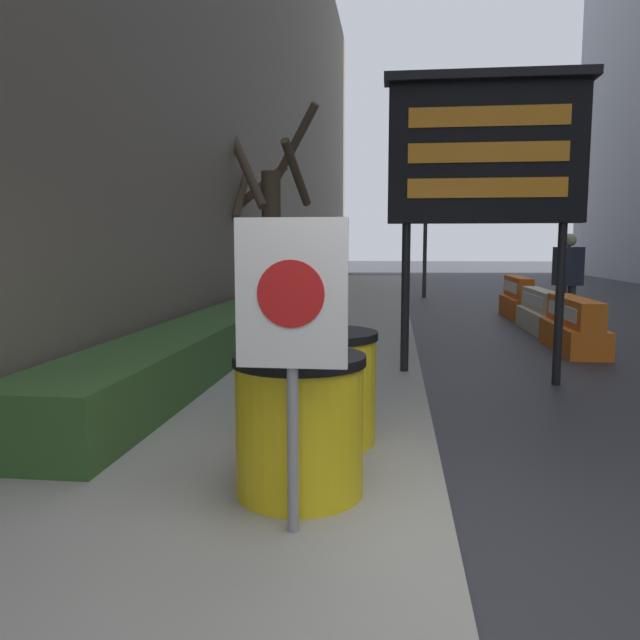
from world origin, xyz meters
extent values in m
plane|color=#2D2D33|center=(0.00, 0.00, 0.00)|extent=(120.00, 120.00, 0.00)
cube|color=gray|center=(-1.67, 0.00, 0.06)|extent=(3.33, 56.00, 0.12)
cube|color=#335628|center=(-2.73, 4.86, 0.40)|extent=(0.90, 7.95, 0.56)
cylinder|color=#4C3D2D|center=(-2.72, 9.22, 1.58)|extent=(0.37, 0.37, 2.91)
cylinder|color=#4C3D2D|center=(-3.12, 8.76, 3.12)|extent=(1.04, 1.00, 1.75)
cylinder|color=#4C3D2D|center=(-3.01, 9.68, 2.79)|extent=(1.02, 0.79, 1.02)
cylinder|color=#4C3D2D|center=(-2.20, 9.06, 2.97)|extent=(0.45, 1.17, 1.20)
cylinder|color=#4C3D2D|center=(-2.40, 9.77, 3.50)|extent=(1.23, 0.82, 1.76)
cylinder|color=#4C3D2D|center=(-3.30, 9.20, 2.64)|extent=(0.20, 1.27, 1.17)
cylinder|color=yellow|center=(-0.91, 0.88, 0.52)|extent=(0.77, 0.77, 0.80)
cylinder|color=black|center=(-0.91, 0.88, 0.95)|extent=(0.81, 0.81, 0.06)
cylinder|color=yellow|center=(-0.86, 1.90, 0.52)|extent=(0.77, 0.77, 0.80)
cylinder|color=black|center=(-0.86, 1.90, 0.95)|extent=(0.81, 0.81, 0.06)
cylinder|color=gray|center=(-0.86, 0.36, 0.76)|extent=(0.06, 0.06, 1.27)
cube|color=white|center=(-0.86, 0.34, 1.39)|extent=(0.58, 0.04, 0.76)
cylinder|color=red|center=(-0.86, 0.32, 1.39)|extent=(0.35, 0.01, 0.35)
cylinder|color=black|center=(-0.21, 4.71, 0.94)|extent=(0.10, 0.10, 1.89)
cylinder|color=black|center=(1.57, 4.71, 0.94)|extent=(0.10, 0.10, 1.89)
cube|color=black|center=(0.68, 4.71, 2.67)|extent=(2.22, 0.24, 1.57)
cube|color=black|center=(0.68, 4.64, 3.51)|extent=(2.34, 0.34, 0.10)
cube|color=orange|center=(0.68, 4.58, 3.06)|extent=(1.78, 0.02, 0.22)
cube|color=orange|center=(0.68, 4.58, 2.67)|extent=(1.78, 0.02, 0.22)
cube|color=orange|center=(0.68, 4.58, 2.28)|extent=(1.78, 0.02, 0.22)
cube|color=orange|center=(2.43, 7.19, 0.21)|extent=(0.60, 1.96, 0.41)
cube|color=orange|center=(2.43, 7.19, 0.62)|extent=(0.36, 1.96, 0.41)
cube|color=white|center=(2.24, 7.19, 0.62)|extent=(0.02, 1.56, 0.21)
cube|color=beige|center=(2.43, 9.40, 0.20)|extent=(0.51, 2.13, 0.40)
cube|color=beige|center=(2.43, 9.40, 0.59)|extent=(0.30, 2.13, 0.40)
cube|color=white|center=(2.27, 9.40, 0.59)|extent=(0.02, 1.70, 0.20)
cube|color=orange|center=(2.43, 11.63, 0.23)|extent=(0.52, 1.84, 0.46)
cube|color=orange|center=(2.43, 11.63, 0.69)|extent=(0.31, 1.84, 0.46)
cube|color=white|center=(2.27, 11.63, 0.69)|extent=(0.02, 1.47, 0.23)
cube|color=black|center=(3.57, 10.42, 0.02)|extent=(0.35, 0.35, 0.04)
cone|color=orange|center=(3.57, 10.42, 0.34)|extent=(0.28, 0.28, 0.59)
cylinder|color=white|center=(3.57, 10.42, 0.37)|extent=(0.16, 0.16, 0.08)
cylinder|color=#2D2D30|center=(0.60, 16.97, 1.71)|extent=(0.12, 0.12, 3.41)
cube|color=#23281E|center=(0.60, 16.81, 2.99)|extent=(0.28, 0.28, 0.84)
sphere|color=#360605|center=(0.60, 16.66, 3.27)|extent=(0.15, 0.15, 0.15)
sphere|color=gold|center=(0.60, 16.66, 2.99)|extent=(0.15, 0.15, 0.15)
sphere|color=black|center=(0.60, 16.66, 2.71)|extent=(0.15, 0.15, 0.15)
cylinder|color=#333338|center=(2.76, 9.19, 0.45)|extent=(0.15, 0.15, 0.89)
cylinder|color=#333338|center=(2.93, 9.19, 0.45)|extent=(0.15, 0.15, 0.89)
cube|color=#232838|center=(2.84, 9.19, 1.24)|extent=(0.56, 0.45, 0.70)
sphere|color=#939D6D|center=(2.84, 9.19, 1.72)|extent=(0.24, 0.24, 0.24)
camera|label=1|loc=(-0.35, -2.77, 1.64)|focal=35.00mm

